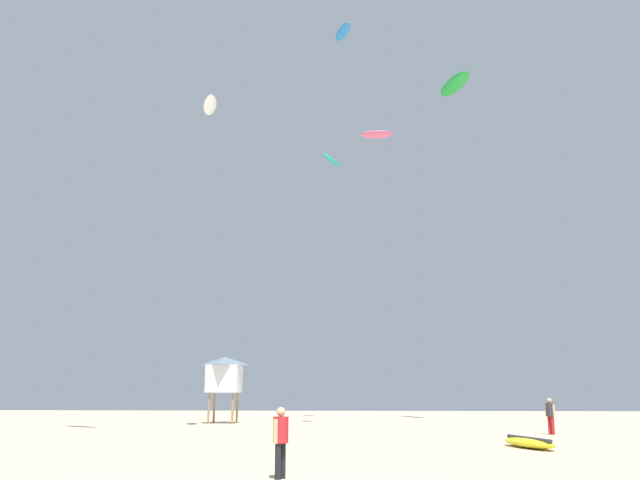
{
  "coord_description": "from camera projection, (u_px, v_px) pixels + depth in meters",
  "views": [
    {
      "loc": [
        1.87,
        -11.92,
        1.87
      ],
      "look_at": [
        0.0,
        17.52,
        8.85
      ],
      "focal_mm": 36.34,
      "sensor_mm": 36.0,
      "label": 1
    }
  ],
  "objects": [
    {
      "name": "person_foreground",
      "position": [
        281.0,
        437.0,
        14.62
      ],
      "size": [
        0.35,
        0.47,
        1.56
      ],
      "rotation": [
        0.0,
        0.0,
        2.67
      ],
      "color": "black",
      "rests_on": "ground"
    },
    {
      "name": "kite_aloft_5",
      "position": [
        331.0,
        160.0,
        50.51
      ],
      "size": [
        1.86,
        3.06,
        0.71
      ],
      "color": "#19B29E"
    },
    {
      "name": "person_midground",
      "position": [
        550.0,
        413.0,
        29.99
      ],
      "size": [
        0.37,
        0.47,
        1.64
      ],
      "rotation": [
        0.0,
        0.0,
        3.72
      ],
      "color": "#B21E23",
      "rests_on": "ground"
    },
    {
      "name": "kite_aloft_3",
      "position": [
        454.0,
        84.0,
        46.79
      ],
      "size": [
        2.41,
        4.08,
        0.83
      ],
      "color": "green"
    },
    {
      "name": "kite_grounded_near",
      "position": [
        529.0,
        443.0,
        22.54
      ],
      "size": [
        1.67,
        3.29,
        0.37
      ],
      "color": "yellow",
      "rests_on": "ground"
    },
    {
      "name": "lifeguard_tower",
      "position": [
        224.0,
        374.0,
        41.36
      ],
      "size": [
        2.3,
        2.3,
        4.15
      ],
      "color": "#8C704C",
      "rests_on": "ground"
    },
    {
      "name": "kite_aloft_4",
      "position": [
        210.0,
        105.0,
        36.56
      ],
      "size": [
        1.43,
        2.78,
        0.48
      ],
      "color": "white"
    },
    {
      "name": "kite_aloft_6",
      "position": [
        343.0,
        32.0,
        39.25
      ],
      "size": [
        1.34,
        2.2,
        0.36
      ],
      "color": "blue"
    },
    {
      "name": "kite_aloft_0",
      "position": [
        377.0,
        134.0,
        46.53
      ],
      "size": [
        2.27,
        0.66,
        0.57
      ],
      "color": "#E5598C"
    }
  ]
}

